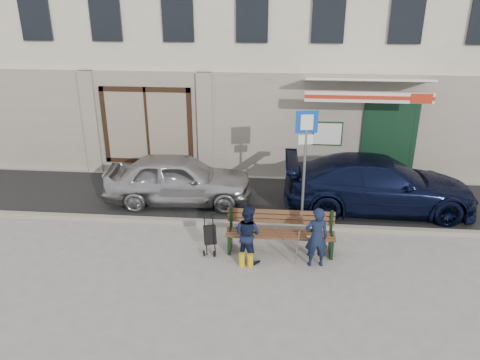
# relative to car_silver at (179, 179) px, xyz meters

# --- Properties ---
(ground) EXTENTS (80.00, 80.00, 0.00)m
(ground) POSITION_rel_car_silver_xyz_m (1.82, -2.80, -0.68)
(ground) COLOR #9E9991
(ground) RESTS_ON ground
(asphalt_lane) EXTENTS (60.00, 3.20, 0.01)m
(asphalt_lane) POSITION_rel_car_silver_xyz_m (1.82, 0.30, -0.67)
(asphalt_lane) COLOR #282828
(asphalt_lane) RESTS_ON ground
(curb) EXTENTS (60.00, 0.18, 0.12)m
(curb) POSITION_rel_car_silver_xyz_m (1.82, -1.30, -0.62)
(curb) COLOR #9E9384
(curb) RESTS_ON ground
(building) EXTENTS (20.00, 8.27, 10.00)m
(building) POSITION_rel_car_silver_xyz_m (1.82, 5.65, 4.30)
(building) COLOR beige
(building) RESTS_ON ground
(car_silver) EXTENTS (4.06, 1.83, 1.35)m
(car_silver) POSITION_rel_car_silver_xyz_m (0.00, 0.00, 0.00)
(car_silver) COLOR #B3B3B8
(car_silver) RESTS_ON ground
(car_navy) EXTENTS (4.97, 2.06, 1.44)m
(car_navy) POSITION_rel_car_silver_xyz_m (5.33, 0.01, 0.04)
(car_navy) COLOR black
(car_navy) RESTS_ON ground
(parking_sign) EXTENTS (0.53, 0.13, 2.86)m
(parking_sign) POSITION_rel_car_silver_xyz_m (3.31, -0.91, 1.26)
(parking_sign) COLOR gray
(parking_sign) RESTS_ON ground
(bench) EXTENTS (2.40, 1.17, 0.98)m
(bench) POSITION_rel_car_silver_xyz_m (2.74, -2.42, -0.22)
(bench) COLOR brown
(bench) RESTS_ON ground
(man) EXTENTS (0.53, 0.39, 1.34)m
(man) POSITION_rel_car_silver_xyz_m (3.53, -2.90, -0.01)
(man) COLOR #131C35
(man) RESTS_ON ground
(woman) EXTENTS (0.78, 0.73, 1.28)m
(woman) POSITION_rel_car_silver_xyz_m (2.08, -2.83, -0.04)
(woman) COLOR #121832
(woman) RESTS_ON ground
(stroller) EXTENTS (0.33, 0.42, 0.92)m
(stroller) POSITION_rel_car_silver_xyz_m (1.23, -2.58, -0.27)
(stroller) COLOR black
(stroller) RESTS_ON ground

